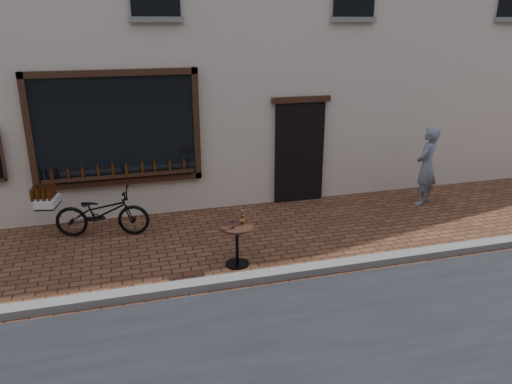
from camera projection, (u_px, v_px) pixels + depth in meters
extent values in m
plane|color=#4D2919|center=(261.00, 286.00, 7.60)|extent=(90.00, 90.00, 0.00)
cube|color=slate|center=(257.00, 277.00, 7.76)|extent=(90.00, 0.25, 0.12)
cube|color=black|center=(116.00, 129.00, 9.62)|extent=(3.00, 0.06, 2.00)
cube|color=black|center=(111.00, 73.00, 9.26)|extent=(3.24, 0.10, 0.12)
cube|color=black|center=(121.00, 181.00, 9.95)|extent=(3.24, 0.10, 0.12)
cube|color=black|center=(29.00, 134.00, 9.20)|extent=(0.12, 0.10, 2.24)
cube|color=black|center=(196.00, 125.00, 10.01)|extent=(0.12, 0.10, 2.24)
cube|color=black|center=(121.00, 176.00, 9.87)|extent=(2.90, 0.16, 0.05)
cube|color=black|center=(299.00, 153.00, 10.87)|extent=(1.10, 0.10, 2.20)
cube|color=black|center=(301.00, 99.00, 10.47)|extent=(1.30, 0.10, 0.12)
cylinder|color=#3D1C07|center=(52.00, 175.00, 9.50)|extent=(0.06, 0.06, 0.19)
cylinder|color=#3D1C07|center=(68.00, 174.00, 9.57)|extent=(0.06, 0.06, 0.19)
cylinder|color=#3D1C07|center=(83.00, 173.00, 9.65)|extent=(0.06, 0.06, 0.19)
cylinder|color=#3D1C07|center=(98.00, 172.00, 9.72)|extent=(0.06, 0.06, 0.19)
cylinder|color=#3D1C07|center=(113.00, 171.00, 9.79)|extent=(0.06, 0.06, 0.19)
cylinder|color=#3D1C07|center=(127.00, 169.00, 9.86)|extent=(0.06, 0.06, 0.19)
cylinder|color=#3D1C07|center=(142.00, 168.00, 9.94)|extent=(0.06, 0.06, 0.19)
cylinder|color=#3D1C07|center=(156.00, 167.00, 10.01)|extent=(0.06, 0.06, 0.19)
cylinder|color=#3D1C07|center=(170.00, 166.00, 10.08)|extent=(0.06, 0.06, 0.19)
cylinder|color=#3D1C07|center=(183.00, 165.00, 10.15)|extent=(0.06, 0.06, 0.19)
imported|color=black|center=(102.00, 213.00, 9.27)|extent=(1.80, 0.92, 0.90)
cube|color=black|center=(48.00, 206.00, 9.13)|extent=(0.43, 0.54, 0.03)
cube|color=silver|center=(48.00, 201.00, 9.10)|extent=(0.43, 0.56, 0.14)
cylinder|color=#3D1C07|center=(49.00, 196.00, 8.89)|extent=(0.06, 0.06, 0.19)
cylinder|color=#3D1C07|center=(43.00, 196.00, 8.88)|extent=(0.06, 0.06, 0.19)
cylinder|color=#3D1C07|center=(37.00, 196.00, 8.87)|extent=(0.06, 0.06, 0.19)
cylinder|color=#3D1C07|center=(32.00, 196.00, 8.86)|extent=(0.06, 0.06, 0.19)
cylinder|color=#3D1C07|center=(51.00, 194.00, 9.00)|extent=(0.06, 0.06, 0.19)
cylinder|color=#3D1C07|center=(45.00, 194.00, 8.99)|extent=(0.06, 0.06, 0.19)
cylinder|color=#3D1C07|center=(40.00, 194.00, 8.99)|extent=(0.06, 0.06, 0.19)
cylinder|color=#3D1C07|center=(34.00, 194.00, 8.98)|extent=(0.06, 0.06, 0.19)
cylinder|color=#3D1C07|center=(53.00, 191.00, 9.12)|extent=(0.06, 0.06, 0.19)
cylinder|color=#3D1C07|center=(47.00, 192.00, 9.11)|extent=(0.06, 0.06, 0.19)
cylinder|color=#3D1C07|center=(42.00, 192.00, 9.10)|extent=(0.06, 0.06, 0.19)
cylinder|color=#3D1C07|center=(36.00, 192.00, 9.09)|extent=(0.06, 0.06, 0.19)
cylinder|color=#3D1C07|center=(55.00, 189.00, 9.23)|extent=(0.06, 0.06, 0.19)
cylinder|color=#3D1C07|center=(49.00, 190.00, 9.22)|extent=(0.06, 0.06, 0.19)
cylinder|color=black|center=(237.00, 264.00, 8.27)|extent=(0.39, 0.39, 0.03)
cylinder|color=black|center=(237.00, 246.00, 8.17)|extent=(0.05, 0.05, 0.63)
cylinder|color=black|center=(237.00, 227.00, 8.06)|extent=(0.54, 0.54, 0.04)
cylinder|color=gold|center=(242.00, 220.00, 8.10)|extent=(0.06, 0.06, 0.05)
cylinder|color=white|center=(232.00, 225.00, 7.95)|extent=(0.07, 0.07, 0.12)
imported|color=slate|center=(426.00, 166.00, 10.76)|extent=(0.74, 0.69, 1.71)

